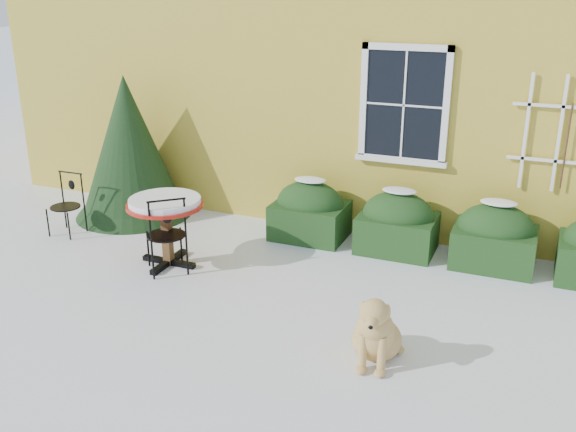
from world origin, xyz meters
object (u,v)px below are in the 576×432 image
at_px(bistro_table, 165,210).
at_px(dog, 376,333).
at_px(patio_chair_near, 167,234).
at_px(patio_chair_far, 67,204).
at_px(evergreen_shrub, 130,160).

distance_m(bistro_table, dog, 3.43).
xyz_separation_m(patio_chair_near, patio_chair_far, (-2.12, 0.60, -0.07)).
bearing_deg(bistro_table, evergreen_shrub, 137.25).
xyz_separation_m(evergreen_shrub, dog, (4.75, -2.68, -0.58)).
distance_m(evergreen_shrub, dog, 5.49).
xyz_separation_m(patio_chair_near, dog, (3.04, -1.02, -0.20)).
bearing_deg(bistro_table, patio_chair_near, -57.17).
relative_size(bistro_table, patio_chair_near, 0.96).
bearing_deg(evergreen_shrub, dog, -29.46).
bearing_deg(patio_chair_near, patio_chair_far, -57.55).
bearing_deg(patio_chair_near, dog, 119.60).
height_order(bistro_table, dog, bistro_table).
distance_m(patio_chair_far, dog, 5.41).
relative_size(bistro_table, dog, 1.12).
bearing_deg(patio_chair_far, bistro_table, -12.47).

